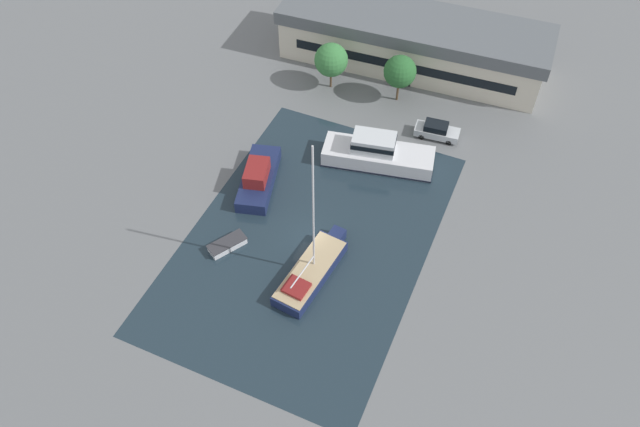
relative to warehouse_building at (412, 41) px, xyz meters
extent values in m
plane|color=slate|center=(0.04, -28.90, -3.01)|extent=(440.00, 440.00, 0.00)
cube|color=#1E2D38|center=(0.04, -28.90, -3.01)|extent=(20.74, 31.04, 0.01)
cube|color=beige|center=(0.00, 0.00, -0.77)|extent=(30.17, 10.22, 4.47)
cube|color=#565B60|center=(0.00, 0.00, 2.20)|extent=(31.07, 10.53, 1.48)
cube|color=black|center=(0.24, -4.29, -1.44)|extent=(2.40, 0.19, 3.13)
cube|color=black|center=(0.24, -4.29, -0.55)|extent=(25.24, 1.46, 1.12)
cylinder|color=brown|center=(0.80, -7.00, -1.78)|extent=(0.25, 0.25, 2.45)
sphere|color=#28602D|center=(0.80, -7.00, 0.77)|extent=(3.53, 3.53, 3.53)
cylinder|color=brown|center=(-6.84, -7.83, -1.90)|extent=(0.24, 0.24, 2.22)
sphere|color=#387A3D|center=(-6.84, -7.83, 0.61)|extent=(3.71, 3.71, 3.71)
cube|color=silver|center=(6.60, -11.15, -2.35)|extent=(4.76, 2.29, 0.77)
cube|color=black|center=(6.42, -11.17, -1.62)|extent=(2.54, 1.85, 0.68)
cube|color=black|center=(7.62, -11.04, -1.66)|extent=(0.19, 1.46, 0.54)
cylinder|color=black|center=(7.94, -10.19, -2.71)|extent=(0.62, 0.26, 0.60)
cylinder|color=black|center=(8.10, -11.82, -2.71)|extent=(0.62, 0.26, 0.60)
cylinder|color=black|center=(5.10, -10.48, -2.71)|extent=(0.62, 0.26, 0.60)
cylinder|color=black|center=(5.27, -12.10, -2.71)|extent=(0.62, 0.26, 0.60)
cube|color=#19234C|center=(1.83, -32.70, -2.46)|extent=(3.70, 8.59, 1.08)
cube|color=#19234C|center=(2.35, -27.96, -2.46)|extent=(1.38, 1.33, 1.08)
cube|color=tan|center=(1.83, -32.70, -1.88)|extent=(3.55, 8.25, 0.08)
cylinder|color=silver|center=(1.90, -32.08, 5.03)|extent=(0.16, 0.16, 13.74)
cylinder|color=silver|center=(1.69, -33.94, -0.74)|extent=(0.53, 3.74, 0.12)
cube|color=maroon|center=(1.58, -34.98, -1.69)|extent=(2.15, 2.04, 0.30)
cube|color=silver|center=(2.32, -17.26, -2.13)|extent=(11.46, 5.60, 1.75)
cube|color=black|center=(2.32, -17.26, -2.86)|extent=(11.58, 5.69, 0.18)
cube|color=silver|center=(1.78, -17.37, -0.40)|extent=(4.59, 3.28, 1.71)
cube|color=black|center=(1.78, -17.37, -0.23)|extent=(4.68, 3.37, 0.55)
cube|color=silver|center=(-6.30, -32.74, -2.68)|extent=(2.86, 3.56, 0.64)
cube|color=#333338|center=(-6.30, -32.74, -2.32)|extent=(3.00, 3.71, 0.08)
cube|color=#19234C|center=(-7.33, -24.60, -2.36)|extent=(5.01, 8.66, 1.29)
cube|color=maroon|center=(-7.19, -25.07, -1.01)|extent=(2.85, 3.70, 1.40)
camera|label=1|loc=(14.98, -60.65, 41.44)|focal=35.00mm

